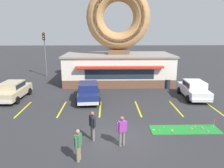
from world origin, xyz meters
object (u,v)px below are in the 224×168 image
object	(u,v)px
putting_flag_pin	(215,122)
trash_bin	(168,84)
golf_ball	(164,127)
pedestrian_leather_jacket_man	(122,130)
pedestrian_hooded_kid	(92,124)
pedestrian_blue_sweater_man	(78,144)
car_navy	(88,91)
car_white	(194,89)
traffic_light_pole	(45,48)
car_champagne	(13,90)

from	to	relation	value
putting_flag_pin	trash_bin	world-z (taller)	trash_bin
trash_bin	golf_ball	bearing A→B (deg)	-106.43
pedestrian_leather_jacket_man	pedestrian_hooded_kid	bearing A→B (deg)	156.83
pedestrian_hooded_kid	pedestrian_leather_jacket_man	bearing A→B (deg)	-23.17
pedestrian_leather_jacket_man	trash_bin	distance (m)	13.03
golf_ball	pedestrian_blue_sweater_man	distance (m)	6.07
golf_ball	trash_bin	world-z (taller)	trash_bin
putting_flag_pin	car_navy	world-z (taller)	car_navy
car_white	golf_ball	bearing A→B (deg)	-124.42
car_white	traffic_light_pole	distance (m)	19.01
car_champagne	golf_ball	bearing A→B (deg)	-27.64
putting_flag_pin	car_navy	distance (m)	10.23
trash_bin	putting_flag_pin	bearing A→B (deg)	-88.21
car_champagne	pedestrian_leather_jacket_man	bearing A→B (deg)	-42.46
trash_bin	traffic_light_pole	xyz separation A→B (m)	(-14.51, 6.56, 3.21)
car_white	trash_bin	xyz separation A→B (m)	(-1.45, 3.37, -0.37)
car_white	car_navy	bearing A→B (deg)	-176.83
golf_ball	pedestrian_hooded_kid	distance (m)	4.71
pedestrian_blue_sweater_man	car_champagne	bearing A→B (deg)	125.85
golf_ball	putting_flag_pin	distance (m)	3.17
car_navy	pedestrian_hooded_kid	xyz separation A→B (m)	(0.82, -7.15, 0.06)
car_champagne	pedestrian_leather_jacket_man	xyz separation A→B (m)	(9.13, -8.35, 0.05)
car_white	traffic_light_pole	size ratio (longest dim) A/B	0.80
car_navy	traffic_light_pole	xyz separation A→B (m)	(-6.45, 10.46, 2.84)
car_champagne	putting_flag_pin	bearing A→B (deg)	-22.97
golf_ball	car_navy	bearing A→B (deg)	132.32
car_white	car_navy	size ratio (longest dim) A/B	0.99
car_navy	traffic_light_pole	bearing A→B (deg)	121.66
car_navy	pedestrian_blue_sweater_man	xyz separation A→B (m)	(0.29, -9.17, 0.01)
car_champagne	pedestrian_blue_sweater_man	distance (m)	11.95
pedestrian_leather_jacket_man	pedestrian_blue_sweater_man	bearing A→B (deg)	-147.92
putting_flag_pin	trash_bin	distance (m)	9.78
putting_flag_pin	pedestrian_blue_sweater_man	xyz separation A→B (m)	(-8.08, -3.29, 0.44)
car_white	car_navy	xyz separation A→B (m)	(-9.51, -0.53, 0.00)
car_white	pedestrian_blue_sweater_man	size ratio (longest dim) A/B	2.89
pedestrian_hooded_kid	trash_bin	distance (m)	13.22
putting_flag_pin	car_champagne	size ratio (longest dim) A/B	0.12
car_navy	pedestrian_blue_sweater_man	size ratio (longest dim) A/B	2.92
pedestrian_blue_sweater_man	traffic_light_pole	xyz separation A→B (m)	(-6.73, 19.63, 2.83)
traffic_light_pole	car_champagne	bearing A→B (deg)	-91.52
pedestrian_leather_jacket_man	traffic_light_pole	world-z (taller)	traffic_light_pole
trash_bin	traffic_light_pole	size ratio (longest dim) A/B	0.17
pedestrian_blue_sweater_man	traffic_light_pole	world-z (taller)	traffic_light_pole
car_white	pedestrian_leather_jacket_man	world-z (taller)	pedestrian_leather_jacket_man
car_navy	putting_flag_pin	bearing A→B (deg)	-35.08
car_navy	pedestrian_leather_jacket_man	distance (m)	8.20
car_champagne	car_navy	bearing A→B (deg)	-4.38
pedestrian_blue_sweater_man	car_navy	bearing A→B (deg)	91.79
car_white	traffic_light_pole	bearing A→B (deg)	148.11
pedestrian_hooded_kid	traffic_light_pole	xyz separation A→B (m)	(-7.27, 17.61, 2.78)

